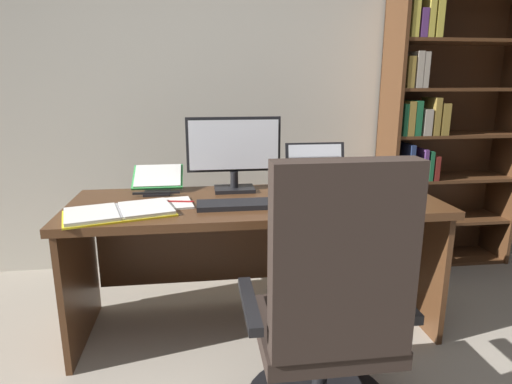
# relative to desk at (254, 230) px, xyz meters

# --- Properties ---
(wall_back) EXTENTS (5.25, 0.12, 2.89)m
(wall_back) POSITION_rel_desk_xyz_m (0.13, 0.91, 0.92)
(wall_back) COLOR beige
(wall_back) RESTS_ON ground
(desk) EXTENTS (1.89, 0.69, 0.72)m
(desk) POSITION_rel_desk_xyz_m (0.00, 0.00, 0.00)
(desk) COLOR #4C2D19
(desk) RESTS_ON ground
(bookshelf) EXTENTS (0.95, 0.34, 1.90)m
(bookshelf) POSITION_rel_desk_xyz_m (1.38, 0.67, 0.41)
(bookshelf) COLOR #4C2D19
(bookshelf) RESTS_ON ground
(office_chair) EXTENTS (0.61, 0.60, 1.08)m
(office_chair) POSITION_rel_desk_xyz_m (0.16, -0.86, -0.07)
(office_chair) COLOR black
(office_chair) RESTS_ON ground
(monitor) EXTENTS (0.52, 0.16, 0.41)m
(monitor) POSITION_rel_desk_xyz_m (-0.09, 0.14, 0.40)
(monitor) COLOR black
(monitor) RESTS_ON desk
(laptop) EXTENTS (0.35, 0.29, 0.25)m
(laptop) POSITION_rel_desk_xyz_m (0.40, 0.14, 0.24)
(laptop) COLOR black
(laptop) RESTS_ON desk
(keyboard) EXTENTS (0.42, 0.15, 0.02)m
(keyboard) POSITION_rel_desk_xyz_m (-0.09, -0.19, 0.20)
(keyboard) COLOR black
(keyboard) RESTS_ON desk
(computer_mouse) EXTENTS (0.06, 0.10, 0.04)m
(computer_mouse) POSITION_rel_desk_xyz_m (0.21, -0.19, 0.21)
(computer_mouse) COLOR black
(computer_mouse) RESTS_ON desk
(reading_stand_with_book) EXTENTS (0.27, 0.26, 0.13)m
(reading_stand_with_book) POSITION_rel_desk_xyz_m (-0.52, 0.19, 0.25)
(reading_stand_with_book) COLOR black
(reading_stand_with_book) RESTS_ON desk
(open_binder) EXTENTS (0.54, 0.40, 0.02)m
(open_binder) POSITION_rel_desk_xyz_m (-0.66, -0.24, 0.20)
(open_binder) COLOR yellow
(open_binder) RESTS_ON desk
(notepad) EXTENTS (0.18, 0.23, 0.01)m
(notepad) POSITION_rel_desk_xyz_m (-0.40, -0.10, 0.20)
(notepad) COLOR silver
(notepad) RESTS_ON desk
(pen) EXTENTS (0.14, 0.03, 0.01)m
(pen) POSITION_rel_desk_xyz_m (-0.38, -0.10, 0.20)
(pen) COLOR maroon
(pen) RESTS_ON notepad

